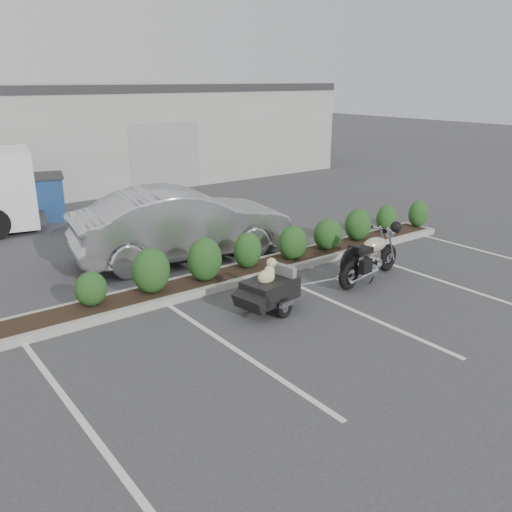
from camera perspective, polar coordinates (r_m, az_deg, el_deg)
ground at (r=10.19m, az=3.01°, el=-6.28°), size 90.00×90.00×0.00m
planter_kerb at (r=12.33m, az=0.00°, el=-1.42°), size 12.00×1.00×0.15m
building at (r=24.90m, az=-23.52°, el=11.64°), size 26.00×10.00×4.00m
motorcycle at (r=12.01m, az=11.94°, el=-0.18°), size 2.21×0.89×1.27m
pet_trailer at (r=10.21m, az=1.43°, el=-3.49°), size 1.79×1.02×1.05m
sedan at (r=13.23m, az=-7.68°, el=3.38°), size 5.51×2.69×1.74m
dumpster at (r=18.23m, az=-22.76°, el=5.67°), size 2.41×1.94×1.38m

